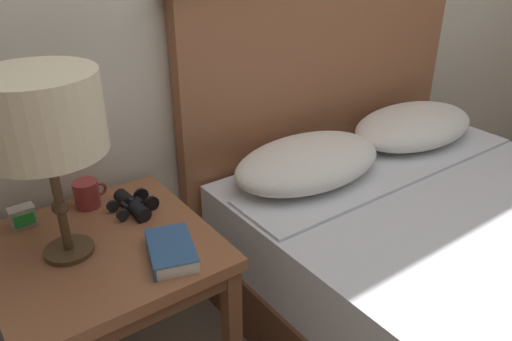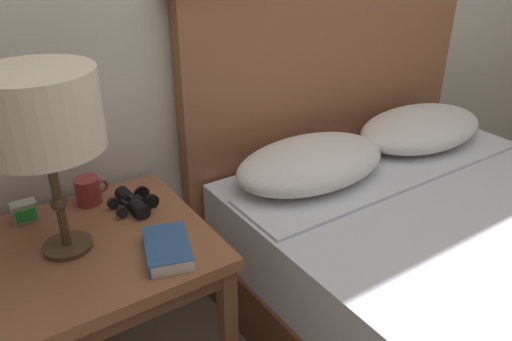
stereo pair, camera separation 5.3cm
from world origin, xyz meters
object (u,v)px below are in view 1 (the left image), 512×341
book_on_nightstand (171,250)px  coffee_mug (87,194)px  bed (490,278)px  binoculars_pair (133,205)px  table_lamp (41,117)px  alarm_clock (23,217)px  nightstand (104,266)px

book_on_nightstand → coffee_mug: coffee_mug is taller
book_on_nightstand → coffee_mug: bearing=102.8°
bed → binoculars_pair: bearing=144.9°
table_lamp → binoculars_pair: table_lamp is taller
binoculars_pair → bed: bearing=-35.1°
bed → book_on_nightstand: 1.07m
bed → alarm_clock: size_ratio=27.17×
coffee_mug → alarm_clock: size_ratio=1.47×
coffee_mug → book_on_nightstand: bearing=-77.2°
nightstand → binoculars_pair: binoculars_pair is taller
book_on_nightstand → alarm_clock: bearing=125.8°
nightstand → alarm_clock: 0.28m
table_lamp → alarm_clock: 0.41m
nightstand → binoculars_pair: 0.20m
nightstand → book_on_nightstand: (0.13, -0.16, 0.09)m
nightstand → coffee_mug: (0.04, 0.22, 0.12)m
binoculars_pair → coffee_mug: 0.15m
table_lamp → coffee_mug: 0.42m
coffee_mug → alarm_clock: (-0.19, 0.00, -0.01)m
nightstand → coffee_mug: bearing=78.4°
binoculars_pair → alarm_clock: (-0.29, 0.11, 0.01)m
coffee_mug → nightstand: bearing=-101.6°
bed → book_on_nightstand: (-0.96, 0.39, 0.29)m
book_on_nightstand → coffee_mug: 0.39m
coffee_mug → alarm_clock: 0.19m
book_on_nightstand → bed: bearing=-22.3°
nightstand → table_lamp: size_ratio=1.18×
bed → book_on_nightstand: size_ratio=8.97×
coffee_mug → table_lamp: bearing=-121.4°
bed → coffee_mug: (-1.04, 0.77, 0.31)m
table_lamp → alarm_clock: (-0.06, 0.21, -0.35)m
nightstand → alarm_clock: alarm_clock is taller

